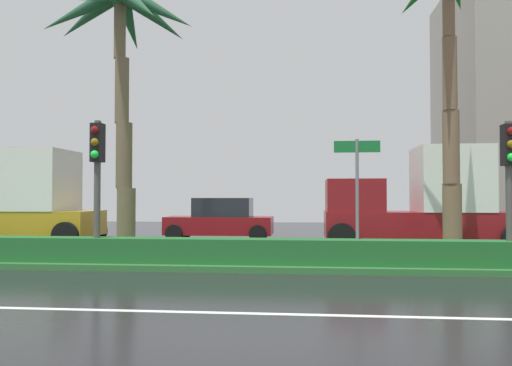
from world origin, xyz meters
The scene contains 12 objects.
ground_plane centered at (0.00, 9.00, -0.05)m, with size 90.00×42.00×0.10m, color black.
near_lane_divider_stripe centered at (0.00, 2.00, 0.00)m, with size 81.00×0.14×0.01m, color white.
median_strip centered at (0.00, 8.00, 0.07)m, with size 85.50×4.00×0.15m, color #2D6B33.
median_hedge centered at (0.00, 6.60, 0.45)m, with size 76.50×0.70×0.60m.
palm_tree_mid_left centered at (-4.74, 8.37, 6.44)m, with size 4.55×4.63×7.97m.
palm_tree_centre_left centered at (4.31, 8.29, 6.69)m, with size 3.65×3.55×8.39m.
traffic_signal_median_left centered at (-4.64, 6.49, 2.56)m, with size 0.28×0.43×3.50m.
traffic_signal_median_right centered at (5.19, 6.64, 2.47)m, with size 0.28×0.43×3.36m.
street_name_sign centered at (1.73, 6.76, 2.08)m, with size 1.10×0.08×3.00m.
box_truck_lead centered at (-10.20, 12.05, 1.55)m, with size 6.40×2.64×3.46m.
car_in_traffic_leading centered at (-2.98, 14.93, 0.83)m, with size 4.30×2.02×1.72m.
box_truck_following centered at (4.41, 12.28, 1.55)m, with size 6.40×2.64×3.46m.
Camera 1 is at (0.55, -5.74, 1.76)m, focal length 36.07 mm.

